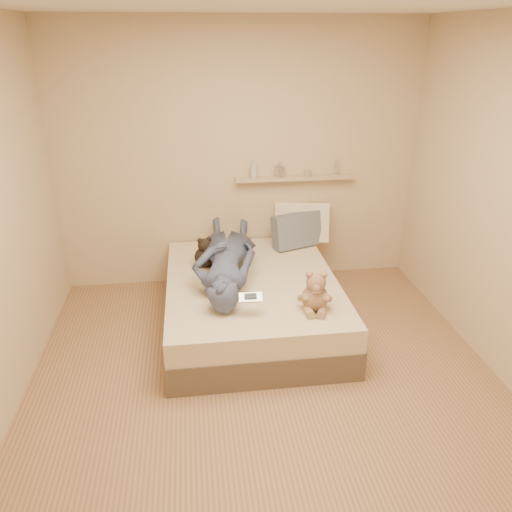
{
  "coord_description": "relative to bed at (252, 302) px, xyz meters",
  "views": [
    {
      "loc": [
        -0.48,
        -2.97,
        2.44
      ],
      "look_at": [
        0.0,
        0.65,
        0.8
      ],
      "focal_mm": 35.0,
      "sensor_mm": 36.0,
      "label": 1
    }
  ],
  "objects": [
    {
      "name": "room",
      "position": [
        0.0,
        -0.93,
        1.08
      ],
      "size": [
        3.8,
        3.8,
        3.8
      ],
      "color": "#98714E",
      "rests_on": "ground"
    },
    {
      "name": "bed",
      "position": [
        0.0,
        0.0,
        0.0
      ],
      "size": [
        1.5,
        1.9,
        0.45
      ],
      "color": "brown",
      "rests_on": "floor"
    },
    {
      "name": "game_console",
      "position": [
        -0.09,
        -0.61,
        0.38
      ],
      "size": [
        0.18,
        0.08,
        0.06
      ],
      "color": "#A9ABB0",
      "rests_on": "bed"
    },
    {
      "name": "teddy_bear",
      "position": [
        0.42,
        -0.6,
        0.37
      ],
      "size": [
        0.28,
        0.28,
        0.34
      ],
      "color": "#8B684C",
      "rests_on": "bed"
    },
    {
      "name": "dark_plush",
      "position": [
        -0.4,
        0.32,
        0.35
      ],
      "size": [
        0.19,
        0.19,
        0.29
      ],
      "color": "black",
      "rests_on": "bed"
    },
    {
      "name": "pillow_cream",
      "position": [
        0.62,
        0.83,
        0.43
      ],
      "size": [
        0.59,
        0.36,
        0.43
      ],
      "primitive_type": "cube",
      "rotation": [
        -0.31,
        0.0,
        -0.16
      ],
      "color": "beige",
      "rests_on": "bed"
    },
    {
      "name": "pillow_grey",
      "position": [
        0.54,
        0.69,
        0.4
      ],
      "size": [
        0.54,
        0.36,
        0.36
      ],
      "primitive_type": "cube",
      "rotation": [
        -0.2,
        0.0,
        0.34
      ],
      "color": "slate",
      "rests_on": "bed"
    },
    {
      "name": "person",
      "position": [
        -0.22,
        0.11,
        0.41
      ],
      "size": [
        0.73,
        1.55,
        0.36
      ],
      "primitive_type": "imported",
      "rotation": [
        0.0,
        0.0,
        3.02
      ],
      "color": "#404B64",
      "rests_on": "bed"
    },
    {
      "name": "wall_shelf",
      "position": [
        0.55,
        0.91,
        0.88
      ],
      "size": [
        1.2,
        0.12,
        0.03
      ],
      "primitive_type": "cube",
      "color": "tan",
      "rests_on": "wall_back"
    },
    {
      "name": "shelf_bottles",
      "position": [
        0.38,
        0.91,
        0.97
      ],
      "size": [
        0.89,
        0.09,
        0.19
      ],
      "color": "#B7BCC0",
      "rests_on": "wall_shelf"
    }
  ]
}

